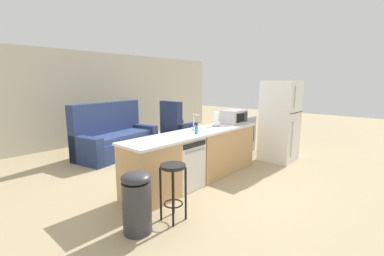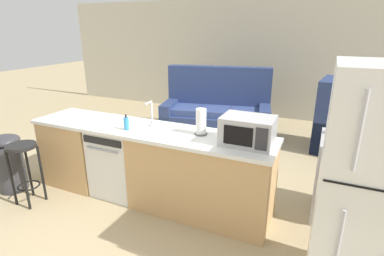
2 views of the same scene
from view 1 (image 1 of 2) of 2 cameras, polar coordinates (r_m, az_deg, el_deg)
The scene contains 15 objects.
ground_plane at distance 4.65m, azimuth -0.11°, elevation -11.96°, with size 24.00×24.00×0.00m, color tan.
wall_back at distance 7.91m, azimuth -21.86°, elevation 6.17°, with size 10.00×0.06×2.60m.
kitchen_counter at distance 4.68m, azimuth 1.87°, elevation -6.37°, with size 2.94×0.66×0.90m.
dishwasher at distance 4.33m, azimuth -2.34°, elevation -7.72°, with size 0.58×0.61×0.84m.
stove_range at distance 6.65m, azimuth 10.01°, elevation -1.26°, with size 0.76×0.68×0.90m.
refrigerator at distance 6.08m, azimuth 18.94°, elevation 1.50°, with size 0.72×0.73×1.79m.
microwave at distance 5.40m, azimuth 9.30°, elevation 2.47°, with size 0.50×0.37×0.28m.
sink_faucet at distance 4.55m, azimuth 0.50°, elevation 1.07°, with size 0.07×0.17×0.30m.
paper_towel_roll at distance 5.02m, azimuth 5.34°, elevation 1.95°, with size 0.14×0.14×0.28m.
soap_bottle at distance 4.27m, azimuth 0.97°, elevation -0.32°, with size 0.06×0.06×0.18m.
kettle at distance 6.50m, azimuth 8.40°, elevation 3.29°, with size 0.21×0.17×0.19m.
bar_stool at distance 3.29m, azimuth -4.24°, elevation -11.51°, with size 0.32×0.32×0.74m.
trash_bin at distance 3.17m, azimuth -12.14°, elevation -15.72°, with size 0.35×0.35×0.74m.
couch at distance 6.53m, azimuth -16.86°, elevation -2.29°, with size 2.14×1.29×1.27m.
armchair at distance 7.80m, azimuth -3.51°, elevation -0.22°, with size 0.89×0.94×1.20m.
Camera 1 is at (-3.20, -2.89, 1.75)m, focal length 24.00 mm.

